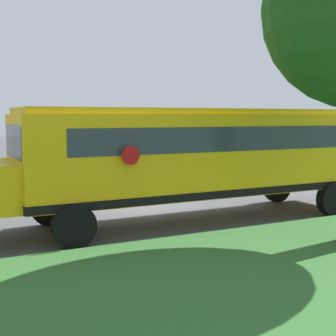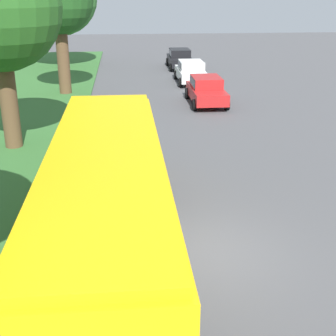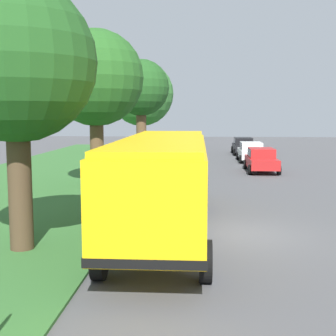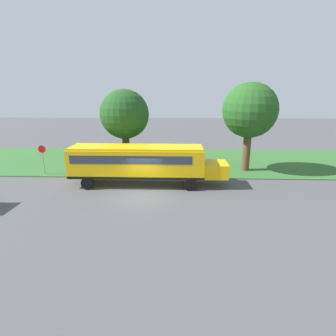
# 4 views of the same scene
# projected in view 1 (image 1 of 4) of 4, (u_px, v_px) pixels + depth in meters

# --- Properties ---
(ground_plane) EXTENTS (120.00, 120.00, 0.00)m
(ground_plane) POSITION_uv_depth(u_px,v_px,m) (148.00, 207.00, 15.33)
(ground_plane) COLOR #4C4C4F
(school_bus) EXTENTS (2.85, 12.42, 3.16)m
(school_bus) POSITION_uv_depth(u_px,v_px,m) (197.00, 153.00, 13.18)
(school_bus) COLOR yellow
(school_bus) RESTS_ON ground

